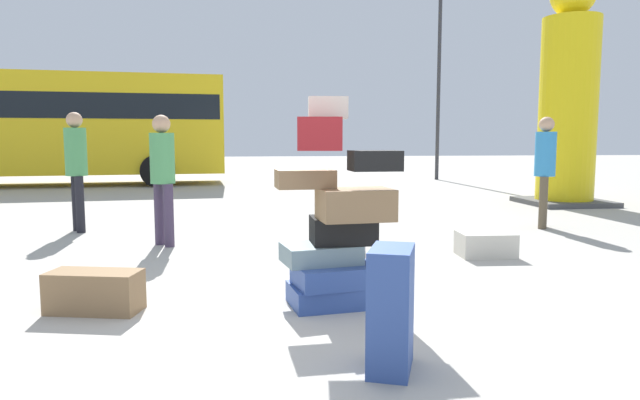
% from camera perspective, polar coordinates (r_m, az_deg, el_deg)
% --- Properties ---
extents(ground_plane, '(80.00, 80.00, 0.00)m').
position_cam_1_polar(ground_plane, '(4.34, 1.76, -11.59)').
color(ground_plane, '#ADA89E').
extents(suitcase_tower, '(0.93, 0.68, 1.66)m').
position_cam_1_polar(suitcase_tower, '(4.44, 1.67, -3.10)').
color(suitcase_tower, '#334F99').
rests_on(suitcase_tower, ground).
extents(suitcase_charcoal_foreground_far, '(0.61, 0.46, 0.28)m').
position_cam_1_polar(suitcase_charcoal_foreground_far, '(5.39, 1.74, -6.51)').
color(suitcase_charcoal_foreground_far, '#4C4C51').
rests_on(suitcase_charcoal_foreground_far, ground).
extents(suitcase_brown_foreground_near, '(0.75, 0.46, 0.32)m').
position_cam_1_polar(suitcase_brown_foreground_near, '(4.69, -21.98, -8.65)').
color(suitcase_brown_foreground_near, olive).
rests_on(suitcase_brown_foreground_near, ground).
extents(suitcase_cream_right_side, '(0.64, 0.47, 0.27)m').
position_cam_1_polar(suitcase_cream_right_side, '(6.66, 16.51, -4.34)').
color(suitcase_cream_right_side, beige).
rests_on(suitcase_cream_right_side, ground).
extents(suitcase_navy_white_trunk, '(0.36, 0.45, 0.72)m').
position_cam_1_polar(suitcase_navy_white_trunk, '(3.28, 7.25, -10.99)').
color(suitcase_navy_white_trunk, '#334F99').
rests_on(suitcase_navy_white_trunk, ground).
extents(person_bearded_onlooker, '(0.30, 0.30, 1.62)m').
position_cam_1_polar(person_bearded_onlooker, '(7.19, -15.74, 3.10)').
color(person_bearded_onlooker, '#3F334C').
rests_on(person_bearded_onlooker, ground).
extents(person_tourist_with_camera, '(0.30, 0.31, 1.66)m').
position_cam_1_polar(person_tourist_with_camera, '(8.98, 21.95, 3.57)').
color(person_tourist_with_camera, brown).
rests_on(person_tourist_with_camera, ground).
extents(person_passerby_in_red, '(0.30, 0.31, 1.71)m').
position_cam_1_polar(person_passerby_in_red, '(8.71, -23.59, 3.65)').
color(person_passerby_in_red, black).
rests_on(person_passerby_in_red, ground).
extents(yellow_dummy_statue, '(1.57, 1.57, 4.61)m').
position_cam_1_polar(yellow_dummy_statue, '(12.48, 23.95, 9.04)').
color(yellow_dummy_statue, yellow).
rests_on(yellow_dummy_statue, ground).
extents(parked_bus, '(10.95, 3.49, 3.15)m').
position_cam_1_polar(parked_bus, '(18.08, -27.43, 7.11)').
color(parked_bus, yellow).
rests_on(parked_bus, ground).
extents(lamp_post, '(0.36, 0.36, 6.51)m').
position_cam_1_polar(lamp_post, '(19.17, 12.07, 14.71)').
color(lamp_post, '#333338').
rests_on(lamp_post, ground).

